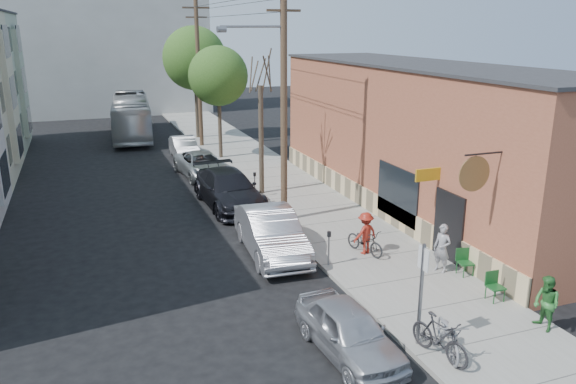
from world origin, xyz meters
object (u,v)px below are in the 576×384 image
object	(u,v)px
parked_bike_b	(449,335)
car_2	(229,189)
patio_chair_b	(496,287)
car_3	(202,165)
cyclist	(365,233)
parked_bike_a	(440,338)
tree_leafy_far	(194,58)
car_1	(271,233)
tree_bare	(261,140)
patron_grey	(442,248)
parking_meter_far	(255,181)
patio_chair_a	(465,263)
patron_green	(546,304)
bus	(131,116)
utility_pole_near	(282,97)
sign_post	(421,285)
parking_meter_near	(329,243)
car_0	(349,331)
tree_leafy_mid	(218,76)

from	to	relation	value
parked_bike_b	car_2	world-z (taller)	car_2
patio_chair_b	car_3	world-z (taller)	car_3
cyclist	parked_bike_a	xyz separation A→B (m)	(-1.46, -6.69, -0.23)
tree_leafy_far	car_2	size ratio (longest dim) A/B	1.41
car_2	car_1	bearing A→B (deg)	-92.42
tree_bare	parked_bike_b	distance (m)	15.51
cyclist	car_2	world-z (taller)	cyclist
patron_grey	parking_meter_far	bearing A→B (deg)	173.60
cyclist	car_3	distance (m)	13.84
patio_chair_a	patron_green	bearing A→B (deg)	-81.28
car_1	bus	world-z (taller)	bus
utility_pole_near	patron_grey	distance (m)	8.79
patron_grey	parked_bike_b	distance (m)	5.08
parking_meter_far	car_1	world-z (taller)	car_1
cyclist	car_2	distance (m)	8.25
patron_green	parked_bike_a	distance (m)	3.53
cyclist	car_3	xyz separation A→B (m)	(-3.14, 13.48, -0.25)
car_1	bus	distance (m)	25.95
patron_green	parked_bike_a	size ratio (longest dim) A/B	0.84
patio_chair_a	car_3	distance (m)	17.19
patio_chair_b	parked_bike_b	size ratio (longest dim) A/B	0.48
cyclist	car_1	size ratio (longest dim) A/B	0.31
parked_bike_a	car_3	size ratio (longest dim) A/B	0.38
sign_post	parked_bike_b	world-z (taller)	sign_post
patron_green	bus	bearing A→B (deg)	-164.50
parked_bike_b	car_2	size ratio (longest dim) A/B	0.32
patio_chair_a	patron_grey	bearing A→B (deg)	150.03
bus	cyclist	bearing A→B (deg)	-73.37
parking_meter_near	patron_green	world-z (taller)	patron_green
patron_green	car_1	world-z (taller)	patron_green
patio_chair_b	car_0	world-z (taller)	car_0
tree_leafy_far	bus	world-z (taller)	tree_leafy_far
patio_chair_b	patron_green	distance (m)	1.88
parking_meter_near	cyclist	distance (m)	1.76
car_0	patio_chair_b	bearing A→B (deg)	5.72
utility_pole_near	car_2	bearing A→B (deg)	117.49
parking_meter_far	car_3	size ratio (longest dim) A/B	0.25
car_1	patio_chair_a	bearing A→B (deg)	-34.61
utility_pole_near	car_2	world-z (taller)	utility_pole_near
sign_post	parked_bike_a	size ratio (longest dim) A/B	1.51
tree_bare	car_3	distance (m)	5.51
patio_chair_a	parking_meter_near	bearing A→B (deg)	161.43
tree_bare	patron_green	size ratio (longest dim) A/B	3.42
utility_pole_near	tree_bare	xyz separation A→B (m)	(0.41, 4.23, -2.60)
patio_chair_a	car_1	bearing A→B (deg)	153.57
patio_chair_b	car_0	bearing A→B (deg)	-168.46
parking_meter_far	parked_bike_b	distance (m)	14.76
tree_leafy_mid	parked_bike_b	xyz separation A→B (m)	(0.04, -23.90, -4.60)
sign_post	parking_meter_far	bearing A→B (deg)	90.41
parked_bike_a	car_0	size ratio (longest dim) A/B	0.48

